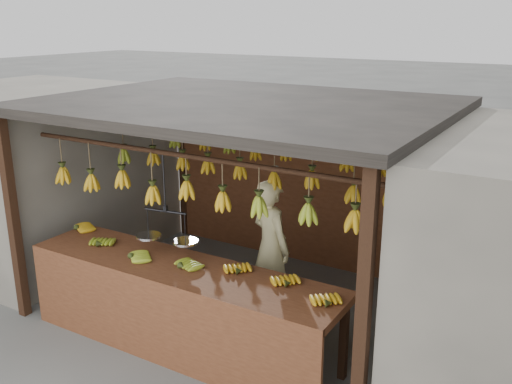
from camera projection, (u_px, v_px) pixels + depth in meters
The scene contains 8 objects.
ground at pixel (243, 303), 6.77m from camera, with size 80.00×80.00×0.00m, color #5B5B57.
stall at pixel (257, 135), 6.46m from camera, with size 4.30×3.30×2.40m.
neighbor_left at pixel (31, 170), 8.20m from camera, with size 3.00×3.00×2.30m, color slate.
counter at pixel (174, 289), 5.57m from camera, with size 3.48×0.78×0.96m.
hanging_bananas at pixel (242, 172), 6.30m from camera, with size 3.60×2.25×0.39m.
balance_scale at pixel (167, 234), 5.75m from camera, with size 0.67×0.32×0.91m.
vendor at pixel (271, 247), 6.38m from camera, with size 0.57×0.38×1.57m, color beige.
bag_bundles at pixel (445, 216), 6.63m from camera, with size 0.08×0.26×1.24m.
Camera 1 is at (3.25, -5.15, 3.25)m, focal length 40.00 mm.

